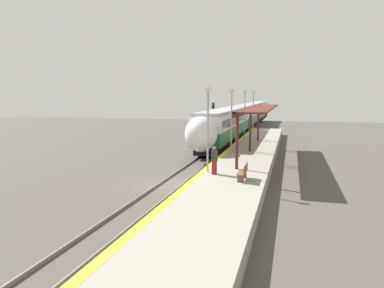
# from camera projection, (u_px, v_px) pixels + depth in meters

# --- Properties ---
(ground_plane) EXTENTS (120.00, 120.00, 0.00)m
(ground_plane) POSITION_uv_depth(u_px,v_px,m) (172.00, 185.00, 23.46)
(ground_plane) COLOR #4C4742
(rail_left) EXTENTS (0.08, 90.00, 0.15)m
(rail_left) POSITION_uv_depth(u_px,v_px,m) (161.00, 183.00, 23.64)
(rail_left) COLOR slate
(rail_left) RESTS_ON ground_plane
(rail_right) EXTENTS (0.08, 90.00, 0.15)m
(rail_right) POSITION_uv_depth(u_px,v_px,m) (183.00, 184.00, 23.27)
(rail_right) COLOR slate
(rail_right) RESTS_ON ground_plane
(train) EXTENTS (2.78, 67.47, 4.01)m
(train) POSITION_uv_depth(u_px,v_px,m) (247.00, 115.00, 61.38)
(train) COLOR black
(train) RESTS_ON ground_plane
(platform_right) EXTENTS (4.14, 64.00, 0.86)m
(platform_right) POSITION_uv_depth(u_px,v_px,m) (232.00, 181.00, 22.44)
(platform_right) COLOR gray
(platform_right) RESTS_ON ground_plane
(platform_bench) EXTENTS (0.44, 1.62, 0.89)m
(platform_bench) POSITION_uv_depth(u_px,v_px,m) (244.00, 172.00, 20.86)
(platform_bench) COLOR brown
(platform_bench) RESTS_ON platform_right
(person_waiting) EXTENTS (0.36, 0.22, 1.69)m
(person_waiting) POSITION_uv_depth(u_px,v_px,m) (214.00, 160.00, 22.32)
(person_waiting) COLOR maroon
(person_waiting) RESTS_ON platform_right
(railway_signal) EXTENTS (0.28, 0.28, 4.64)m
(railway_signal) POSITION_uv_depth(u_px,v_px,m) (213.00, 118.00, 45.32)
(railway_signal) COLOR #59595E
(railway_signal) RESTS_ON ground_plane
(lamppost_near) EXTENTS (0.36, 0.20, 5.19)m
(lamppost_near) POSITION_uv_depth(u_px,v_px,m) (208.00, 124.00, 22.67)
(lamppost_near) COLOR #9E9EA3
(lamppost_near) RESTS_ON platform_right
(lamppost_mid) EXTENTS (0.36, 0.20, 5.19)m
(lamppost_mid) POSITION_uv_depth(u_px,v_px,m) (231.00, 116.00, 31.41)
(lamppost_mid) COLOR #9E9EA3
(lamppost_mid) RESTS_ON platform_right
(lamppost_far) EXTENTS (0.36, 0.20, 5.19)m
(lamppost_far) POSITION_uv_depth(u_px,v_px,m) (245.00, 111.00, 40.16)
(lamppost_far) COLOR #9E9EA3
(lamppost_far) RESTS_ON platform_right
(lamppost_farthest) EXTENTS (0.36, 0.20, 5.19)m
(lamppost_farthest) POSITION_uv_depth(u_px,v_px,m) (253.00, 108.00, 48.90)
(lamppost_farthest) COLOR #9E9EA3
(lamppost_farthest) RESTS_ON platform_right
(station_canopy) EXTENTS (2.02, 18.49, 3.73)m
(station_canopy) POSITION_uv_depth(u_px,v_px,m) (258.00, 110.00, 30.87)
(station_canopy) COLOR #511E19
(station_canopy) RESTS_ON platform_right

